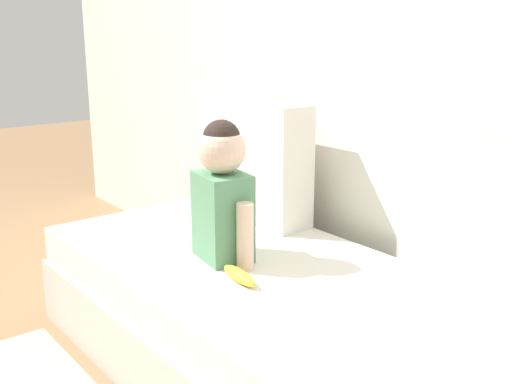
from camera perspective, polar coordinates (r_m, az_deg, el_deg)
ground_plane at (r=2.14m, az=2.06°, el=-17.45°), size 12.00×12.00×0.00m
back_wall at (r=2.21m, az=13.79°, el=14.42°), size 5.13×0.10×2.28m
couch at (r=2.04m, az=2.11°, el=-12.91°), size 1.93×0.85×0.39m
throw_pillow_left at (r=2.48m, az=-0.01°, el=3.00°), size 0.52×0.16×0.48m
throw_pillow_right at (r=1.80m, az=21.49°, el=-3.38°), size 0.52×0.16×0.45m
toddler at (r=2.03m, az=-3.17°, el=0.10°), size 0.30×0.18×0.48m
banana at (r=1.91m, az=-1.59°, el=-7.79°), size 0.17×0.06×0.04m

